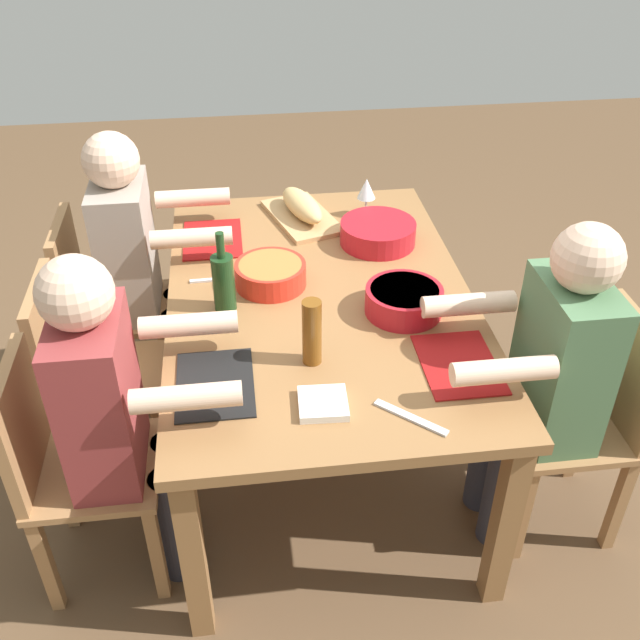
% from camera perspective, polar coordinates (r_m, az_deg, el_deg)
% --- Properties ---
extents(ground_plane, '(8.00, 8.00, 0.00)m').
position_cam_1_polar(ground_plane, '(3.03, -0.00, -9.76)').
color(ground_plane, brown).
extents(dining_table, '(1.63, 1.07, 0.74)m').
position_cam_1_polar(dining_table, '(2.61, -0.00, 0.54)').
color(dining_table, olive).
rests_on(dining_table, ground_plane).
extents(chair_near_center, '(0.40, 0.40, 0.85)m').
position_cam_1_polar(chair_near_center, '(2.76, -17.92, -3.79)').
color(chair_near_center, '#9E7044').
rests_on(chair_near_center, ground_plane).
extents(chair_near_left, '(0.40, 0.40, 0.85)m').
position_cam_1_polar(chair_near_left, '(3.12, -16.87, 1.35)').
color(chair_near_left, '#9E7044').
rests_on(chair_near_left, ground_plane).
extents(diner_near_left, '(0.41, 0.53, 1.20)m').
position_cam_1_polar(diner_near_left, '(2.98, -14.09, 5.06)').
color(diner_near_left, '#2D2D38').
rests_on(diner_near_left, ground_plane).
extents(chair_near_right, '(0.40, 0.40, 0.85)m').
position_cam_1_polar(chair_near_right, '(2.43, -19.29, -10.41)').
color(chair_near_right, '#9E7044').
rests_on(chair_near_right, ground_plane).
extents(diner_near_right, '(0.41, 0.53, 1.20)m').
position_cam_1_polar(diner_near_right, '(2.25, -15.77, -6.38)').
color(diner_near_right, '#2D2D38').
rests_on(diner_near_right, ground_plane).
extents(chair_far_right, '(0.40, 0.40, 0.85)m').
position_cam_1_polar(chair_far_right, '(2.62, 20.39, -6.87)').
color(chair_far_right, '#9E7044').
rests_on(chair_far_right, ground_plane).
extents(diner_far_right, '(0.41, 0.53, 1.20)m').
position_cam_1_polar(diner_far_right, '(2.41, 17.50, -3.59)').
color(diner_far_right, '#2D2D38').
rests_on(diner_far_right, ground_plane).
extents(serving_bowl_greens, '(0.30, 0.30, 0.09)m').
position_cam_1_polar(serving_bowl_greens, '(2.87, 4.57, 6.94)').
color(serving_bowl_greens, '#B21923').
rests_on(serving_bowl_greens, dining_table).
extents(serving_bowl_pasta, '(0.26, 0.26, 0.09)m').
position_cam_1_polar(serving_bowl_pasta, '(2.46, 6.61, 1.65)').
color(serving_bowl_pasta, '#B21923').
rests_on(serving_bowl_pasta, dining_table).
extents(serving_bowl_fruit, '(0.25, 0.25, 0.09)m').
position_cam_1_polar(serving_bowl_fruit, '(2.60, -3.91, 3.70)').
color(serving_bowl_fruit, red).
rests_on(serving_bowl_fruit, dining_table).
extents(cutting_board, '(0.45, 0.33, 0.02)m').
position_cam_1_polar(cutting_board, '(3.06, -1.42, 8.08)').
color(cutting_board, tan).
rests_on(cutting_board, dining_table).
extents(bread_loaf, '(0.34, 0.20, 0.09)m').
position_cam_1_polar(bread_loaf, '(3.03, -1.44, 9.00)').
color(bread_loaf, tan).
rests_on(bread_loaf, cutting_board).
extents(wine_bottle, '(0.08, 0.08, 0.29)m').
position_cam_1_polar(wine_bottle, '(2.46, -7.58, 3.06)').
color(wine_bottle, '#193819').
rests_on(wine_bottle, dining_table).
extents(beer_bottle, '(0.06, 0.06, 0.22)m').
position_cam_1_polar(beer_bottle, '(2.19, -0.64, -0.97)').
color(beer_bottle, brown).
rests_on(beer_bottle, dining_table).
extents(wine_glass, '(0.08, 0.08, 0.17)m').
position_cam_1_polar(wine_glass, '(3.05, 3.66, 10.13)').
color(wine_glass, silver).
rests_on(wine_glass, dining_table).
extents(fork_near_center, '(0.02, 0.17, 0.01)m').
position_cam_1_polar(fork_near_center, '(2.67, -8.38, 3.15)').
color(fork_near_center, silver).
rests_on(fork_near_center, dining_table).
extents(placemat_near_left, '(0.32, 0.23, 0.01)m').
position_cam_1_polar(placemat_near_left, '(2.94, -8.43, 6.30)').
color(placemat_near_left, maroon).
rests_on(placemat_near_left, dining_table).
extents(placemat_near_right, '(0.32, 0.23, 0.01)m').
position_cam_1_polar(placemat_near_right, '(2.19, -8.24, -5.00)').
color(placemat_near_right, black).
rests_on(placemat_near_right, dining_table).
extents(placemat_far_right, '(0.32, 0.23, 0.01)m').
position_cam_1_polar(placemat_far_right, '(2.28, 10.83, -3.41)').
color(placemat_far_right, maroon).
rests_on(placemat_far_right, dining_table).
extents(carving_knife, '(0.17, 0.19, 0.01)m').
position_cam_1_polar(carving_knife, '(2.07, 7.13, -7.60)').
color(carving_knife, silver).
rests_on(carving_knife, dining_table).
extents(napkin_stack, '(0.15, 0.15, 0.02)m').
position_cam_1_polar(napkin_stack, '(2.09, 0.24, -6.57)').
color(napkin_stack, white).
rests_on(napkin_stack, dining_table).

